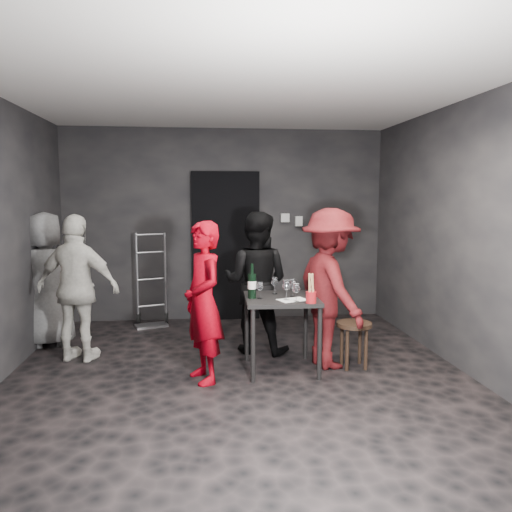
{
  "coord_description": "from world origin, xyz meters",
  "views": [
    {
      "loc": [
        -0.35,
        -4.6,
        1.74
      ],
      "look_at": [
        0.19,
        0.25,
        1.17
      ],
      "focal_mm": 35.0,
      "sensor_mm": 36.0,
      "label": 1
    }
  ],
  "objects": [
    {
      "name": "wine_glass_e",
      "position": [
        0.55,
        0.01,
        0.85
      ],
      "size": [
        0.09,
        0.09,
        0.19
      ],
      "primitive_type": null,
      "rotation": [
        0.0,
        0.0,
        0.26
      ],
      "color": "white",
      "rests_on": "tasting_table"
    },
    {
      "name": "wallbox_upper",
      "position": [
        0.85,
        2.45,
        1.45
      ],
      "size": [
        0.12,
        0.06,
        0.12
      ],
      "primitive_type": "cube",
      "color": "#B7B7B2",
      "rests_on": "wall_back"
    },
    {
      "name": "wine_glass_c",
      "position": [
        0.4,
        0.4,
        0.85
      ],
      "size": [
        0.1,
        0.1,
        0.19
      ],
      "primitive_type": null,
      "rotation": [
        0.0,
        0.0,
        0.41
      ],
      "color": "white",
      "rests_on": "tasting_table"
    },
    {
      "name": "man_maroon",
      "position": [
        0.96,
        0.31,
        0.89
      ],
      "size": [
        0.82,
        1.25,
        1.78
      ],
      "primitive_type": "imported",
      "rotation": [
        0.0,
        0.0,
        1.84
      ],
      "color": "#500F12",
      "rests_on": "floor"
    },
    {
      "name": "wine_glass_f",
      "position": [
        0.56,
        0.24,
        0.85
      ],
      "size": [
        0.09,
        0.09,
        0.19
      ],
      "primitive_type": null,
      "rotation": [
        0.0,
        0.0,
        0.32
      ],
      "color": "white",
      "rests_on": "tasting_table"
    },
    {
      "name": "bystander_cream",
      "position": [
        -1.66,
        0.78,
        0.82
      ],
      "size": [
        1.05,
        0.71,
        1.64
      ],
      "primitive_type": "imported",
      "rotation": [
        0.0,
        0.0,
        2.86
      ],
      "color": "silver",
      "rests_on": "floor"
    },
    {
      "name": "floor",
      "position": [
        0.0,
        0.0,
        0.0
      ],
      "size": [
        4.5,
        5.0,
        0.02
      ],
      "primitive_type": "cube",
      "color": "black",
      "rests_on": "ground"
    },
    {
      "name": "tasting_table",
      "position": [
        0.44,
        0.24,
        0.65
      ],
      "size": [
        0.72,
        0.72,
        0.75
      ],
      "rotation": [
        0.0,
        0.0,
        -0.03
      ],
      "color": "black",
      "rests_on": "floor"
    },
    {
      "name": "wine_glass_b",
      "position": [
        0.16,
        0.3,
        0.86
      ],
      "size": [
        0.09,
        0.09,
        0.22
      ],
      "primitive_type": null,
      "rotation": [
        0.0,
        0.0,
        0.09
      ],
      "color": "white",
      "rests_on": "tasting_table"
    },
    {
      "name": "wall_front",
      "position": [
        0.0,
        -2.5,
        1.35
      ],
      "size": [
        4.5,
        0.04,
        2.7
      ],
      "primitive_type": "cube",
      "color": "black",
      "rests_on": "ground"
    },
    {
      "name": "wallbox_lower",
      "position": [
        1.05,
        2.45,
        1.4
      ],
      "size": [
        0.1,
        0.06,
        0.14
      ],
      "primitive_type": "cube",
      "color": "#B7B7B2",
      "rests_on": "wall_back"
    },
    {
      "name": "server_red",
      "position": [
        -0.34,
        0.03,
        0.77
      ],
      "size": [
        0.55,
        0.66,
        1.55
      ],
      "primitive_type": "imported",
      "rotation": [
        0.0,
        0.0,
        -1.21
      ],
      "color": "#A2000E",
      "rests_on": "floor"
    },
    {
      "name": "breadstick_cup",
      "position": [
        0.67,
        -0.07,
        0.89
      ],
      "size": [
        0.1,
        0.1,
        0.3
      ],
      "rotation": [
        0.0,
        0.0,
        -0.38
      ],
      "color": "#A6151A",
      "rests_on": "tasting_table"
    },
    {
      "name": "wall_right",
      "position": [
        2.25,
        0.0,
        1.35
      ],
      "size": [
        0.04,
        5.0,
        2.7
      ],
      "primitive_type": "cube",
      "color": "black",
      "rests_on": "ground"
    },
    {
      "name": "tasting_mat",
      "position": [
        0.53,
        0.08,
        0.75
      ],
      "size": [
        0.32,
        0.27,
        0.0
      ],
      "primitive_type": "cube",
      "rotation": [
        0.0,
        0.0,
        0.36
      ],
      "color": "white",
      "rests_on": "tasting_table"
    },
    {
      "name": "reserved_card",
      "position": [
        0.75,
        0.27,
        0.8
      ],
      "size": [
        0.13,
        0.16,
        0.11
      ],
      "primitive_type": null,
      "rotation": [
        0.0,
        0.0,
        -0.34
      ],
      "color": "white",
      "rests_on": "tasting_table"
    },
    {
      "name": "wall_back",
      "position": [
        0.0,
        2.5,
        1.35
      ],
      "size": [
        4.5,
        0.04,
        2.7
      ],
      "primitive_type": "cube",
      "color": "black",
      "rests_on": "ground"
    },
    {
      "name": "doorway",
      "position": [
        0.0,
        2.44,
        1.05
      ],
      "size": [
        0.95,
        0.1,
        2.1
      ],
      "primitive_type": "cube",
      "color": "black",
      "rests_on": "ground"
    },
    {
      "name": "wine_glass_a",
      "position": [
        0.22,
        0.18,
        0.84
      ],
      "size": [
        0.07,
        0.07,
        0.18
      ],
      "primitive_type": null,
      "rotation": [
        0.0,
        0.0,
        0.06
      ],
      "color": "white",
      "rests_on": "tasting_table"
    },
    {
      "name": "stool",
      "position": [
        1.2,
        0.23,
        0.38
      ],
      "size": [
        0.36,
        0.36,
        0.47
      ],
      "rotation": [
        0.0,
        0.0,
        -0.09
      ],
      "color": "black",
      "rests_on": "floor"
    },
    {
      "name": "wine_glass_d",
      "position": [
        0.47,
        0.1,
        0.86
      ],
      "size": [
        0.11,
        0.11,
        0.22
      ],
      "primitive_type": null,
      "rotation": [
        0.0,
        0.0,
        -0.37
      ],
      "color": "white",
      "rests_on": "tasting_table"
    },
    {
      "name": "wine_bottle",
      "position": [
        0.14,
        0.21,
        0.88
      ],
      "size": [
        0.08,
        0.08,
        0.35
      ],
      "rotation": [
        0.0,
        0.0,
        -0.27
      ],
      "color": "black",
      "rests_on": "tasting_table"
    },
    {
      "name": "woman_black",
      "position": [
        0.26,
        0.88,
        0.84
      ],
      "size": [
        0.92,
        0.72,
        1.67
      ],
      "primitive_type": "imported",
      "rotation": [
        0.0,
        0.0,
        2.75
      ],
      "color": "black",
      "rests_on": "floor"
    },
    {
      "name": "hand_truck",
      "position": [
        -1.03,
        2.19,
        0.23
      ],
      "size": [
        0.42,
        0.35,
        1.26
      ],
      "rotation": [
        0.0,
        0.0,
        0.3
      ],
      "color": "#B2B2B7",
      "rests_on": "floor"
    },
    {
      "name": "bystander_grey",
      "position": [
        -2.14,
        1.37,
        0.83
      ],
      "size": [
        0.89,
        0.6,
        1.66
      ],
      "primitive_type": "imported",
      "rotation": [
        0.0,
        0.0,
        3.36
      ],
      "color": "slate",
      "rests_on": "floor"
    },
    {
      "name": "ceiling",
      "position": [
        0.0,
        0.0,
        2.7
      ],
      "size": [
        4.5,
        5.0,
        0.02
      ],
      "primitive_type": "cube",
      "color": "silver",
      "rests_on": "ground"
    }
  ]
}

